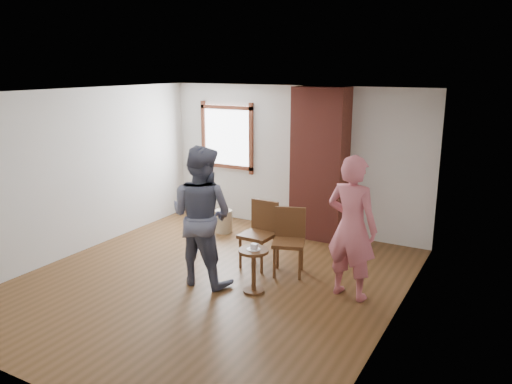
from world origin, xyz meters
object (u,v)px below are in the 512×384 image
man (201,216)px  person_pink (352,228)px  dining_chair_left (260,230)px  side_table (254,263)px  dining_chair_right (289,237)px  stoneware_crock (224,221)px

man → person_pink: (1.92, 0.56, -0.02)m
dining_chair_left → side_table: 0.96m
side_table → person_pink: person_pink is taller
dining_chair_left → person_pink: size_ratio=0.52×
man → dining_chair_left: bearing=-114.4°
dining_chair_right → person_pink: person_pink is taller
stoneware_crock → person_pink: size_ratio=0.22×
dining_chair_right → man: size_ratio=0.50×
stoneware_crock → person_pink: person_pink is taller
dining_chair_left → man: bearing=-110.6°
person_pink → side_table: bearing=33.3°
dining_chair_left → side_table: bearing=-63.7°
dining_chair_left → dining_chair_right: size_ratio=1.03×
dining_chair_right → dining_chair_left: bearing=156.2°
dining_chair_left → dining_chair_right: bearing=-1.2°
stoneware_crock → person_pink: (2.83, -1.39, 0.73)m
man → side_table: bearing=-176.5°
dining_chair_right → stoneware_crock: bearing=130.2°
stoneware_crock → man: 2.28m
stoneware_crock → dining_chair_left: dining_chair_left is taller
man → person_pink: man is taller
man → person_pink: size_ratio=1.02×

